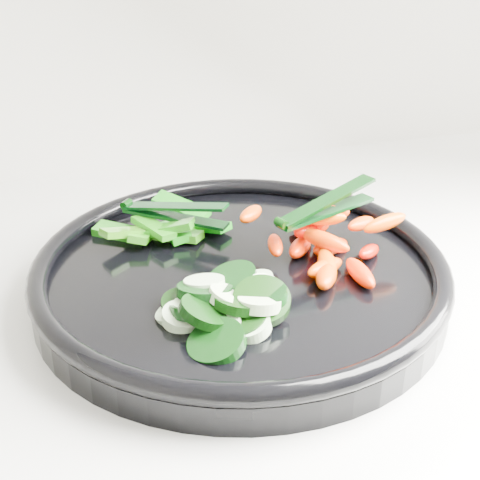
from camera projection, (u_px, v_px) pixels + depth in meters
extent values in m
cylinder|color=black|center=(240.00, 281.00, 0.61)|extent=(0.38, 0.38, 0.02)
torus|color=black|center=(240.00, 264.00, 0.60)|extent=(0.38, 0.38, 0.02)
cylinder|color=black|center=(217.00, 342.00, 0.50)|extent=(0.06, 0.06, 0.03)
cylinder|color=beige|center=(221.00, 326.00, 0.52)|extent=(0.05, 0.05, 0.02)
cylinder|color=black|center=(198.00, 312.00, 0.53)|extent=(0.06, 0.06, 0.03)
cylinder|color=#B5D1A7|center=(194.00, 311.00, 0.54)|extent=(0.04, 0.04, 0.03)
cylinder|color=black|center=(206.00, 307.00, 0.54)|extent=(0.05, 0.05, 0.02)
cylinder|color=#D8F0C0|center=(204.00, 302.00, 0.55)|extent=(0.03, 0.03, 0.02)
cylinder|color=black|center=(239.00, 322.00, 0.52)|extent=(0.06, 0.06, 0.02)
cylinder|color=beige|center=(248.00, 326.00, 0.52)|extent=(0.05, 0.05, 0.02)
cylinder|color=black|center=(210.00, 296.00, 0.56)|extent=(0.04, 0.04, 0.02)
cylinder|color=#D9F5C4|center=(207.00, 286.00, 0.57)|extent=(0.04, 0.04, 0.02)
cylinder|color=black|center=(190.00, 308.00, 0.54)|extent=(0.05, 0.05, 0.01)
cylinder|color=beige|center=(184.00, 304.00, 0.55)|extent=(0.04, 0.04, 0.01)
cylinder|color=black|center=(184.00, 305.00, 0.54)|extent=(0.04, 0.04, 0.01)
cylinder|color=beige|center=(183.00, 317.00, 0.53)|extent=(0.05, 0.05, 0.02)
cylinder|color=black|center=(193.00, 313.00, 0.53)|extent=(0.04, 0.04, 0.02)
cylinder|color=beige|center=(173.00, 313.00, 0.53)|extent=(0.04, 0.04, 0.02)
cylinder|color=black|center=(266.00, 298.00, 0.54)|extent=(0.05, 0.05, 0.02)
cylinder|color=#DAEFBF|center=(248.00, 288.00, 0.55)|extent=(0.04, 0.04, 0.02)
cylinder|color=black|center=(205.00, 290.00, 0.55)|extent=(0.06, 0.06, 0.02)
cylinder|color=beige|center=(204.00, 284.00, 0.55)|extent=(0.04, 0.04, 0.02)
cylinder|color=black|center=(204.00, 312.00, 0.52)|extent=(0.05, 0.06, 0.03)
cylinder|color=beige|center=(229.00, 298.00, 0.53)|extent=(0.04, 0.04, 0.03)
cylinder|color=black|center=(262.00, 301.00, 0.53)|extent=(0.06, 0.06, 0.03)
cylinder|color=#E3F8C6|center=(264.00, 289.00, 0.55)|extent=(0.04, 0.04, 0.02)
cylinder|color=black|center=(232.00, 279.00, 0.56)|extent=(0.05, 0.05, 0.02)
cylinder|color=beige|center=(254.00, 284.00, 0.55)|extent=(0.05, 0.05, 0.02)
cylinder|color=black|center=(238.00, 302.00, 0.53)|extent=(0.06, 0.06, 0.02)
cylinder|color=#D6EEBE|center=(260.00, 303.00, 0.53)|extent=(0.05, 0.05, 0.02)
ellipsoid|color=#F24F00|center=(327.00, 266.00, 0.59)|extent=(0.03, 0.05, 0.03)
ellipsoid|color=#F73900|center=(325.00, 267.00, 0.59)|extent=(0.05, 0.04, 0.02)
ellipsoid|color=red|center=(360.00, 273.00, 0.58)|extent=(0.02, 0.05, 0.02)
ellipsoid|color=red|center=(369.00, 252.00, 0.62)|extent=(0.04, 0.04, 0.02)
ellipsoid|color=#FA3900|center=(300.00, 247.00, 0.63)|extent=(0.04, 0.05, 0.02)
ellipsoid|color=#FF4300|center=(326.00, 276.00, 0.58)|extent=(0.04, 0.05, 0.03)
ellipsoid|color=red|center=(331.00, 247.00, 0.63)|extent=(0.05, 0.04, 0.02)
ellipsoid|color=#FA3100|center=(316.00, 216.00, 0.69)|extent=(0.03, 0.04, 0.02)
ellipsoid|color=#F62C00|center=(301.00, 230.00, 0.66)|extent=(0.02, 0.04, 0.02)
ellipsoid|color=#E51000|center=(275.00, 245.00, 0.60)|extent=(0.03, 0.05, 0.02)
ellipsoid|color=#F11500|center=(322.00, 222.00, 0.64)|extent=(0.03, 0.06, 0.03)
ellipsoid|color=#FF2000|center=(303.00, 227.00, 0.63)|extent=(0.02, 0.04, 0.02)
ellipsoid|color=#EF4800|center=(324.00, 240.00, 0.61)|extent=(0.04, 0.05, 0.02)
ellipsoid|color=#FF1900|center=(310.00, 229.00, 0.63)|extent=(0.05, 0.04, 0.03)
ellipsoid|color=#F23E00|center=(361.00, 224.00, 0.64)|extent=(0.04, 0.03, 0.02)
ellipsoid|color=#F25100|center=(323.00, 214.00, 0.62)|extent=(0.05, 0.04, 0.03)
ellipsoid|color=#DB3F00|center=(251.00, 214.00, 0.62)|extent=(0.04, 0.04, 0.02)
ellipsoid|color=#E15200|center=(326.00, 219.00, 0.62)|extent=(0.04, 0.02, 0.02)
ellipsoid|color=#EC4F00|center=(385.00, 223.00, 0.61)|extent=(0.05, 0.02, 0.02)
cube|color=#15730A|center=(174.00, 232.00, 0.66)|extent=(0.03, 0.06, 0.02)
cube|color=#106609|center=(185.00, 231.00, 0.66)|extent=(0.05, 0.05, 0.03)
cube|color=#0A6409|center=(205.00, 226.00, 0.67)|extent=(0.05, 0.05, 0.02)
cube|color=#216009|center=(177.00, 236.00, 0.66)|extent=(0.05, 0.05, 0.02)
cube|color=#20740B|center=(179.00, 227.00, 0.67)|extent=(0.06, 0.02, 0.02)
cube|color=#09660C|center=(121.00, 233.00, 0.66)|extent=(0.06, 0.05, 0.01)
cube|color=#1E720A|center=(144.00, 235.00, 0.66)|extent=(0.04, 0.06, 0.03)
cube|color=#236409|center=(165.00, 229.00, 0.65)|extent=(0.06, 0.04, 0.03)
cube|color=#1F6309|center=(125.00, 232.00, 0.64)|extent=(0.05, 0.03, 0.02)
cube|color=#1C6709|center=(153.00, 227.00, 0.65)|extent=(0.04, 0.06, 0.01)
cube|color=#0A710F|center=(181.00, 207.00, 0.69)|extent=(0.06, 0.06, 0.02)
cylinder|color=black|center=(281.00, 223.00, 0.58)|extent=(0.01, 0.01, 0.01)
cube|color=black|center=(327.00, 212.00, 0.61)|extent=(0.11, 0.05, 0.00)
cube|color=black|center=(328.00, 200.00, 0.61)|extent=(0.11, 0.05, 0.02)
cylinder|color=black|center=(126.00, 204.00, 0.67)|extent=(0.01, 0.01, 0.01)
cube|color=black|center=(175.00, 217.00, 0.66)|extent=(0.10, 0.08, 0.00)
cube|color=black|center=(175.00, 206.00, 0.65)|extent=(0.09, 0.08, 0.02)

